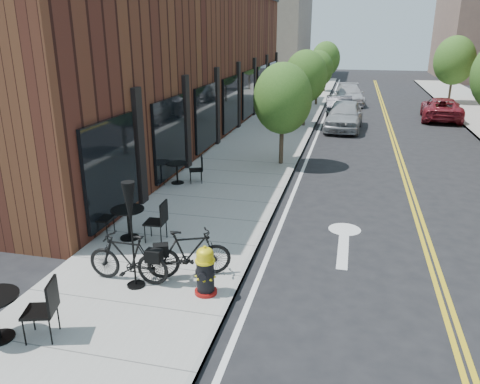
% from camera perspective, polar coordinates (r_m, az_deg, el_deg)
% --- Properties ---
extents(ground, '(120.00, 120.00, 0.00)m').
position_cam_1_polar(ground, '(9.98, 0.33, -10.84)').
color(ground, black).
rests_on(ground, ground).
extents(sidewalk_near, '(4.00, 70.00, 0.12)m').
position_cam_1_polar(sidewalk_near, '(19.48, 1.36, 4.39)').
color(sidewalk_near, '#9E9B93').
rests_on(sidewalk_near, ground).
extents(building_near, '(5.00, 28.00, 7.00)m').
position_cam_1_polar(building_near, '(24.02, -7.38, 15.33)').
color(building_near, '#431D15').
rests_on(building_near, ground).
extents(bg_building_left, '(8.00, 14.00, 10.00)m').
position_cam_1_polar(bg_building_left, '(57.30, 3.76, 18.96)').
color(bg_building_left, '#726656').
rests_on(bg_building_left, ground).
extents(tree_near_a, '(2.20, 2.20, 3.81)m').
position_cam_1_polar(tree_near_a, '(17.77, 5.22, 11.27)').
color(tree_near_a, '#382B1E').
rests_on(tree_near_a, sidewalk_near).
extents(tree_near_b, '(2.30, 2.30, 3.98)m').
position_cam_1_polar(tree_near_b, '(25.66, 7.99, 13.76)').
color(tree_near_b, '#382B1E').
rests_on(tree_near_b, sidewalk_near).
extents(tree_near_c, '(2.10, 2.10, 3.67)m').
position_cam_1_polar(tree_near_c, '(33.62, 9.45, 14.57)').
color(tree_near_c, '#382B1E').
rests_on(tree_near_c, sidewalk_near).
extents(tree_near_d, '(2.40, 2.40, 4.11)m').
position_cam_1_polar(tree_near_d, '(41.56, 10.40, 15.67)').
color(tree_near_d, '#382B1E').
rests_on(tree_near_d, sidewalk_near).
extents(tree_far_c, '(2.80, 2.80, 4.62)m').
position_cam_1_polar(tree_far_c, '(37.07, 24.67, 14.36)').
color(tree_far_c, '#382B1E').
rests_on(tree_far_c, sidewalk_far).
extents(fire_hydrant, '(0.50, 0.50, 1.01)m').
position_cam_1_polar(fire_hydrant, '(9.13, -4.25, -9.61)').
color(fire_hydrant, maroon).
rests_on(fire_hydrant, sidewalk_near).
extents(bicycle_left, '(1.76, 0.53, 1.05)m').
position_cam_1_polar(bicycle_left, '(9.76, -13.51, -7.84)').
color(bicycle_left, black).
rests_on(bicycle_left, sidewalk_near).
extents(bicycle_right, '(1.78, 1.17, 1.04)m').
position_cam_1_polar(bicycle_right, '(9.75, -6.19, -7.45)').
color(bicycle_right, black).
rests_on(bicycle_right, sidewalk_near).
extents(bistro_set_b, '(1.88, 0.85, 1.01)m').
position_cam_1_polar(bistro_set_b, '(11.74, -13.46, -3.23)').
color(bistro_set_b, black).
rests_on(bistro_set_b, sidewalk_near).
extents(bistro_set_c, '(1.73, 1.02, 0.91)m').
position_cam_1_polar(bistro_set_c, '(15.79, -7.69, 2.68)').
color(bistro_set_c, black).
rests_on(bistro_set_c, sidewalk_near).
extents(patio_umbrella, '(0.35, 0.35, 2.19)m').
position_cam_1_polar(patio_umbrella, '(9.14, -13.24, -2.50)').
color(patio_umbrella, black).
rests_on(patio_umbrella, sidewalk_near).
extents(parked_car_a, '(2.08, 4.63, 1.54)m').
position_cam_1_polar(parked_car_a, '(25.69, 12.59, 9.13)').
color(parked_car_a, '#9A9EA2').
rests_on(parked_car_a, ground).
extents(parked_car_b, '(1.77, 4.26, 1.37)m').
position_cam_1_polar(parked_car_b, '(28.48, 11.95, 9.92)').
color(parked_car_b, black).
rests_on(parked_car_b, ground).
extents(parked_car_c, '(2.34, 4.91, 1.38)m').
position_cam_1_polar(parked_car_c, '(35.04, 13.13, 11.48)').
color(parked_car_c, '#B4B4B9').
rests_on(parked_car_c, ground).
extents(parked_car_far, '(2.61, 4.91, 1.32)m').
position_cam_1_polar(parked_car_far, '(30.40, 23.34, 9.30)').
color(parked_car_far, maroon).
rests_on(parked_car_far, ground).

